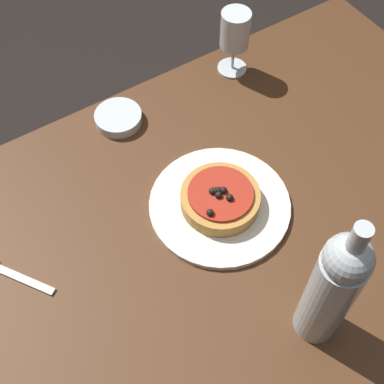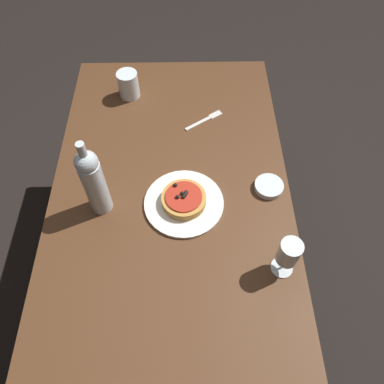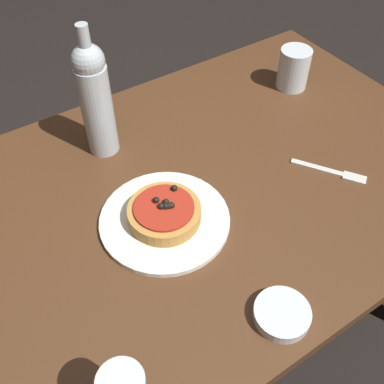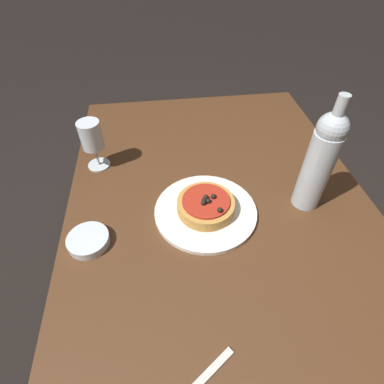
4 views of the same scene
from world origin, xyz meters
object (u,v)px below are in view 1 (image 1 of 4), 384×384
Objects in this scene: dining_table at (203,262)px; dinner_plate at (220,205)px; wine_bottle at (333,288)px; side_bowl at (118,118)px; fork at (6,272)px; wine_glass at (235,32)px; pizza at (220,198)px.

dinner_plate is at bearing -145.49° from dining_table.
dining_table is 4.42× the size of wine_bottle.
wine_bottle is at bearing 107.30° from dining_table.
side_bowl is 0.41m from fork.
fork is (0.65, 0.21, -0.11)m from wine_glass.
wine_glass is (-0.31, -0.35, 0.19)m from dining_table.
wine_bottle is (0.24, 0.59, 0.04)m from wine_glass.
dinner_plate is 0.31m from side_bowl.
wine_glass is 0.64m from wine_bottle.
dining_table is 5.16× the size of dinner_plate.
wine_bottle is (-0.00, 0.28, 0.14)m from dinner_plate.
fork is at bearing -12.76° from dinner_plate.
dinner_plate is 0.86× the size of wine_bottle.
side_bowl reaches higher than fork.
fork reaches higher than dining_table.
fork is at bearing -22.58° from dining_table.
wine_glass is (-0.24, -0.31, 0.08)m from pizza.
wine_bottle is at bearing 67.84° from wine_glass.
dinner_plate is 0.02m from pizza.
wine_glass is at bearing -128.58° from dinner_plate.
fork is at bearing -42.49° from wine_bottle.
wine_bottle is 0.58m from fork.
wine_glass is at bearing -131.58° from dining_table.
dinner_plate is at bearing 101.41° from side_bowl.
side_bowl is at bearing -91.40° from dining_table.
pizza reaches higher than dinner_plate.
pizza reaches higher than fork.
wine_bottle reaches higher than dining_table.
dinner_plate is 2.69× the size of side_bowl.
side_bowl is at bearing 0.23° from wine_glass.
side_bowl reaches higher than dinner_plate.
dining_table is 9.08× the size of fork.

